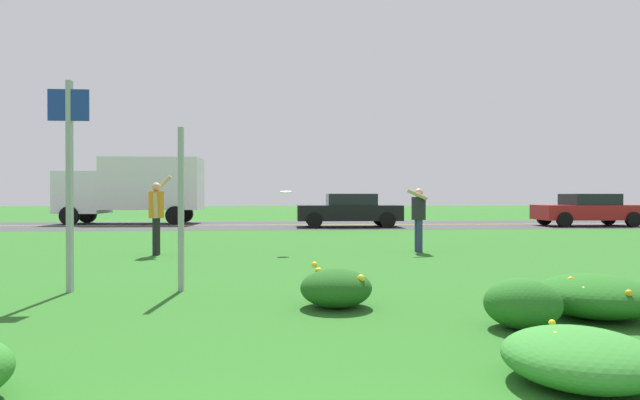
# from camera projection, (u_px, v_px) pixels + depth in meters

# --- Properties ---
(ground_plane) EXTENTS (120.00, 120.00, 0.00)m
(ground_plane) POSITION_uv_depth(u_px,v_px,m) (278.00, 251.00, 12.95)
(ground_plane) COLOR #26601E
(highway_strip) EXTENTS (120.00, 7.36, 0.01)m
(highway_strip) POSITION_uv_depth(u_px,v_px,m) (282.00, 225.00, 24.52)
(highway_strip) COLOR #38383A
(highway_strip) RESTS_ON ground
(highway_center_stripe) EXTENTS (120.00, 0.16, 0.00)m
(highway_center_stripe) POSITION_uv_depth(u_px,v_px,m) (282.00, 225.00, 24.52)
(highway_center_stripe) COLOR yellow
(highway_center_stripe) RESTS_ON ground
(daylily_clump_front_right) EXTENTS (1.09, 1.09, 0.39)m
(daylily_clump_front_right) POSITION_uv_depth(u_px,v_px,m) (580.00, 357.00, 3.77)
(daylily_clump_front_right) COLOR #337F2D
(daylily_clump_front_right) RESTS_ON ground
(daylily_clump_near_camera) EXTENTS (0.87, 0.84, 0.52)m
(daylily_clump_near_camera) POSITION_uv_depth(u_px,v_px,m) (336.00, 288.00, 6.40)
(daylily_clump_near_camera) COLOR #1E5619
(daylily_clump_near_camera) RESTS_ON ground
(daylily_clump_front_center) EXTENTS (1.27, 1.24, 0.48)m
(daylily_clump_front_center) POSITION_uv_depth(u_px,v_px,m) (594.00, 296.00, 5.88)
(daylily_clump_front_center) COLOR #23661E
(daylily_clump_front_center) RESTS_ON ground
(daylily_clump_mid_right) EXTENTS (0.78, 0.72, 0.51)m
(daylily_clump_mid_right) POSITION_uv_depth(u_px,v_px,m) (523.00, 303.00, 5.37)
(daylily_clump_mid_right) COLOR #23661E
(daylily_clump_mid_right) RESTS_ON ground
(sign_post_near_path) EXTENTS (0.56, 0.10, 2.97)m
(sign_post_near_path) POSITION_uv_depth(u_px,v_px,m) (69.00, 165.00, 7.38)
(sign_post_near_path) COLOR #93969B
(sign_post_near_path) RESTS_ON ground
(sign_post_by_roadside) EXTENTS (0.07, 0.10, 2.33)m
(sign_post_by_roadside) POSITION_uv_depth(u_px,v_px,m) (181.00, 209.00, 7.49)
(sign_post_by_roadside) COLOR #93969B
(sign_post_by_roadside) RESTS_ON ground
(person_thrower_orange_shirt) EXTENTS (0.48, 0.50, 1.84)m
(person_thrower_orange_shirt) POSITION_uv_depth(u_px,v_px,m) (156.00, 211.00, 12.04)
(person_thrower_orange_shirt) COLOR orange
(person_thrower_orange_shirt) RESTS_ON ground
(person_catcher_dark_shirt) EXTENTS (0.52, 0.50, 1.53)m
(person_catcher_dark_shirt) POSITION_uv_depth(u_px,v_px,m) (418.00, 214.00, 12.71)
(person_catcher_dark_shirt) COLOR #232328
(person_catcher_dark_shirt) RESTS_ON ground
(frisbee_white) EXTENTS (0.28, 0.28, 0.06)m
(frisbee_white) POSITION_uv_depth(u_px,v_px,m) (286.00, 192.00, 12.51)
(frisbee_white) COLOR white
(car_red_leftmost) EXTENTS (4.50, 2.00, 1.45)m
(car_red_leftmost) POSITION_uv_depth(u_px,v_px,m) (588.00, 210.00, 23.74)
(car_red_leftmost) COLOR maroon
(car_red_leftmost) RESTS_ON ground
(car_black_center_left) EXTENTS (4.50, 2.00, 1.45)m
(car_black_center_left) POSITION_uv_depth(u_px,v_px,m) (349.00, 210.00, 23.05)
(car_black_center_left) COLOR black
(car_black_center_left) RESTS_ON ground
(box_truck_white) EXTENTS (6.70, 2.46, 3.20)m
(box_truck_white) POSITION_uv_depth(u_px,v_px,m) (134.00, 187.00, 25.70)
(box_truck_white) COLOR silver
(box_truck_white) RESTS_ON ground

